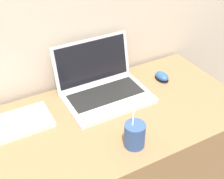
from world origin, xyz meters
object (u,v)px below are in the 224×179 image
laptop (102,86)px  drink_cup (135,135)px  computer_mouse (162,77)px  external_keyboard (4,128)px

laptop → drink_cup: (-0.04, -0.35, 0.00)m
laptop → computer_mouse: laptop is taller
computer_mouse → external_keyboard: computer_mouse is taller
drink_cup → external_keyboard: drink_cup is taller
laptop → computer_mouse: size_ratio=4.42×
drink_cup → computer_mouse: bearing=41.4°
laptop → external_keyboard: laptop is taller
drink_cup → computer_mouse: 0.48m
drink_cup → computer_mouse: size_ratio=2.00×
drink_cup → computer_mouse: drink_cup is taller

